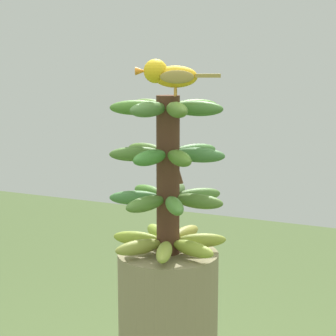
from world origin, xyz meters
name	(u,v)px	position (x,y,z in m)	size (l,w,h in m)	color
banana_bunch	(168,176)	(0.00, 0.00, 1.17)	(0.27, 0.27, 0.36)	#4C2D1E
perched_bird	(169,75)	(0.01, -0.02, 1.40)	(0.18, 0.08, 0.08)	#C68933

